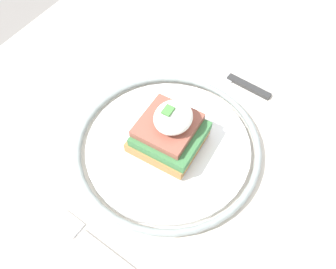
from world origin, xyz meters
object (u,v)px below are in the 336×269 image
plate (168,145)px  sandwich (170,131)px  fork (94,243)px  knife (227,76)px

plate → sandwich: (0.00, -0.00, 0.04)m
sandwich → fork: 0.18m
plate → fork: (-0.17, 0.01, -0.01)m
plate → sandwich: size_ratio=2.93×
plate → fork: plate is taller
fork → plate: bearing=-2.9°
fork → knife: bearing=-3.9°
plate → knife: plate is taller
sandwich → knife: 0.18m
knife → plate: bearing=175.1°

